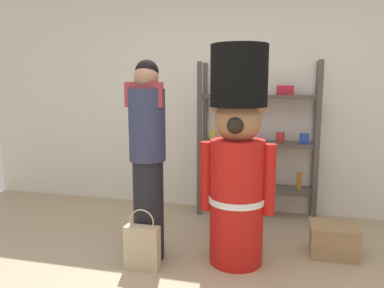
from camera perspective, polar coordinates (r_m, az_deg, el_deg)
The scene contains 6 objects.
back_wall at distance 4.47m, azimuth 5.73°, elevation 6.65°, with size 6.40×0.12×2.60m, color silver.
merchandise_shelf at distance 4.25m, azimuth 9.97°, elevation 0.58°, with size 1.31×0.35×1.73m.
teddy_bear_guard at distance 3.05m, azimuth 6.95°, elevation -2.04°, with size 0.62×0.47×1.79m.
person_shopper at distance 3.13m, azimuth -6.78°, elevation -1.95°, with size 0.32×0.30×1.68m.
shopping_bag at distance 3.14m, azimuth -7.60°, elevation -15.25°, with size 0.28×0.10×0.50m.
display_crate at distance 3.59m, azimuth 20.77°, elevation -13.50°, with size 0.41×0.33×0.27m.
Camera 1 is at (0.66, -2.22, 1.47)m, focal length 34.98 mm.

